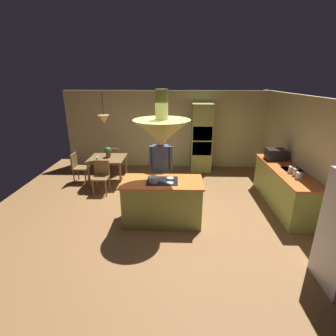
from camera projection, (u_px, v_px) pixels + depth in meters
ground at (163, 216)px, 5.63m from camera, size 8.16×8.16×0.00m
wall_back at (168, 130)px, 8.45m from camera, size 6.80×0.10×2.55m
wall_right at (312, 158)px, 5.48m from camera, size 0.10×7.20×2.55m
kitchen_island at (162, 201)px, 5.28m from camera, size 1.66×0.83×0.95m
counter_run_right at (284, 187)px, 5.95m from camera, size 0.73×2.47×0.93m
oven_tower at (201, 138)px, 8.09m from camera, size 0.66×0.62×2.18m
dining_table at (107, 161)px, 7.25m from camera, size 1.01×0.93×0.76m
person_at_island at (161, 167)px, 5.75m from camera, size 0.53×0.23×1.72m
range_hood at (162, 130)px, 4.77m from camera, size 1.10×1.10×1.00m
pendant_light_over_table at (104, 119)px, 6.84m from camera, size 0.32×0.32×0.82m
chair_facing_island at (101, 175)px, 6.65m from camera, size 0.40×0.40×0.87m
chair_by_back_wall at (113, 159)px, 7.94m from camera, size 0.40×0.40×0.87m
chair_at_corner at (78, 166)px, 7.32m from camera, size 0.40×0.40×0.87m
potted_plant_on_table at (108, 151)px, 7.21m from camera, size 0.20×0.20×0.30m
cup_on_table at (97, 158)px, 6.98m from camera, size 0.07×0.07×0.09m
canister_flour at (299, 176)px, 5.20m from camera, size 0.13×0.13×0.15m
canister_sugar at (295, 172)px, 5.37m from camera, size 0.10×0.10×0.17m
canister_tea at (292, 170)px, 5.54m from camera, size 0.13×0.13×0.15m
microwave_on_counter at (276, 154)px, 6.44m from camera, size 0.46×0.36×0.28m
cooking_pot_on_cooktop at (154, 180)px, 4.98m from camera, size 0.18×0.18×0.12m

